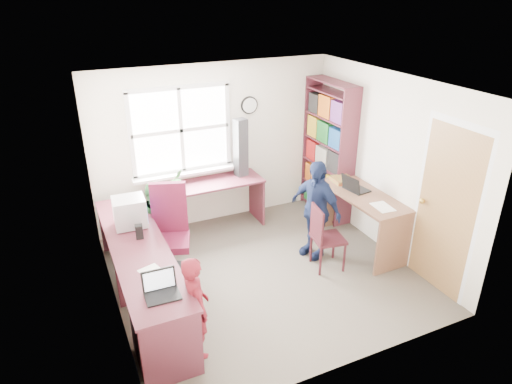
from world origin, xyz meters
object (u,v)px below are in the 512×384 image
laptop_left (161,289)px  person_navy (315,209)px  right_desk (364,209)px  l_desk (166,282)px  swivel_chair (171,238)px  wooden_chair (324,235)px  person_red (196,307)px  crt_monitor (130,212)px  laptop_right (354,187)px  person_green (158,221)px  potted_plant (177,179)px  cd_tower (241,148)px  bookshelf (328,153)px

laptop_left → person_navy: person_navy is taller
right_desk → laptop_left: size_ratio=4.27×
l_desk → swivel_chair: bearing=71.5°
wooden_chair → person_red: (-1.93, -0.75, 0.07)m
l_desk → person_red: 0.66m
laptop_left → crt_monitor: bearing=92.0°
laptop_right → person_green: size_ratio=0.33×
swivel_chair → potted_plant: size_ratio=4.09×
right_desk → cd_tower: bearing=129.5°
crt_monitor → laptop_left: size_ratio=1.18×
bookshelf → person_red: bearing=-143.3°
cd_tower → swivel_chair: bearing=-155.4°
laptop_left → person_navy: 2.51m
bookshelf → swivel_chair: bearing=-166.0°
cd_tower → person_navy: 1.51m
right_desk → potted_plant: size_ratio=4.78×
right_desk → laptop_left: (-3.01, -0.92, 0.22)m
l_desk → person_navy: 2.18m
crt_monitor → person_navy: (2.30, -0.43, -0.25)m
crt_monitor → person_navy: person_navy is taller
potted_plant → person_green: (-0.41, -0.46, -0.34)m
laptop_right → person_red: person_red is taller
right_desk → person_navy: (-0.72, 0.09, 0.10)m
right_desk → swivel_chair: swivel_chair is taller
wooden_chair → person_navy: (0.06, 0.33, 0.20)m
laptop_right → person_navy: bearing=87.3°
person_red → cd_tower: bearing=-33.7°
right_desk → person_green: bearing=161.0°
swivel_chair → laptop_right: bearing=11.4°
l_desk → potted_plant: size_ratio=10.08×
laptop_left → person_red: size_ratio=0.30×
person_green → crt_monitor: bearing=147.4°
person_red → person_navy: size_ratio=0.81×
potted_plant → person_navy: person_navy is taller
swivel_chair → laptop_left: (-0.44, -1.37, 0.29)m
laptop_left → laptop_right: laptop_right is taller
cd_tower → person_navy: size_ratio=0.64×
person_green → l_desk: bearing=-174.0°
crt_monitor → person_navy: bearing=-7.2°
laptop_right → potted_plant: 2.44m
bookshelf → cd_tower: bookshelf is taller
laptop_left → person_green: 1.84m
swivel_chair → crt_monitor: bearing=-171.1°
laptop_right → bookshelf: bearing=-19.3°
laptop_right → cd_tower: bearing=33.6°
crt_monitor → person_navy: size_ratio=0.28×
person_navy → cd_tower: bearing=-178.9°
swivel_chair → person_navy: (1.86, -0.35, 0.16)m
l_desk → cd_tower: 2.52m
laptop_right → person_green: bearing=66.3°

